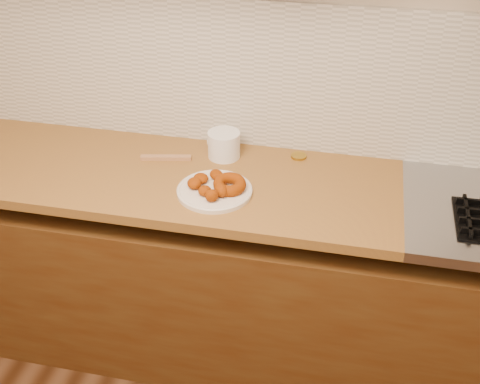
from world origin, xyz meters
TOP-DOWN VIEW (x-y plane):
  - wall_back at (0.00, 2.00)m, footprint 4.00×0.02m
  - base_cabinet at (0.00, 1.69)m, footprint 3.60×0.60m
  - butcher_block at (-0.65, 1.69)m, footprint 2.30×0.62m
  - backsplash at (0.00, 1.99)m, footprint 3.60×0.02m
  - donut_plate at (-0.18, 1.59)m, footprint 0.28×0.28m
  - ring_donut at (-0.13, 1.60)m, footprint 0.16×0.17m
  - fried_dough_chunks at (-0.20, 1.58)m, footprint 0.18×0.22m
  - plastic_tub at (-0.21, 1.86)m, footprint 0.15×0.15m
  - tub_lid at (-0.24, 1.97)m, footprint 0.16×0.16m
  - brass_jar_lid at (0.09, 1.92)m, footprint 0.06×0.06m
  - wooden_utensil at (-0.43, 1.79)m, footprint 0.20×0.07m

SIDE VIEW (x-z plane):
  - base_cabinet at x=0.00m, z-range 0.00..0.77m
  - butcher_block at x=-0.65m, z-range 0.86..0.90m
  - tub_lid at x=-0.24m, z-range 0.90..0.91m
  - brass_jar_lid at x=0.09m, z-range 0.90..0.91m
  - wooden_utensil at x=-0.43m, z-range 0.90..0.92m
  - donut_plate at x=-0.18m, z-range 0.90..0.92m
  - fried_dough_chunks at x=-0.20m, z-range 0.91..0.96m
  - ring_donut at x=-0.13m, z-range 0.91..0.96m
  - plastic_tub at x=-0.21m, z-range 0.90..1.01m
  - backsplash at x=0.00m, z-range 0.90..1.50m
  - wall_back at x=0.00m, z-range 0.00..2.70m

